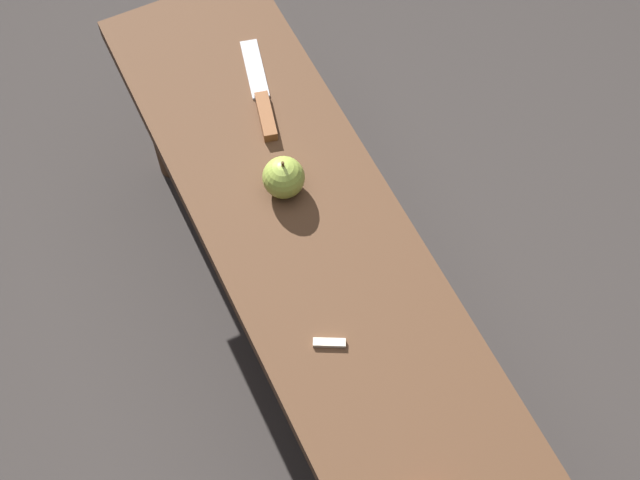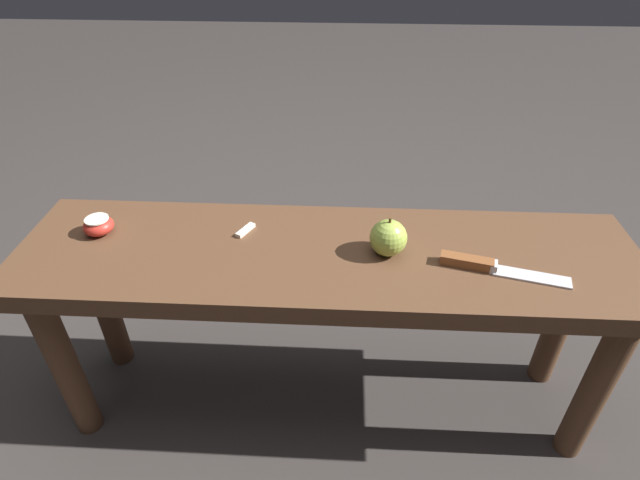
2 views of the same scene
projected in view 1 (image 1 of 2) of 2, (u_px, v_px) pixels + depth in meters
name	position (u px, v px, depth m)	size (l,w,h in m)	color
ground_plane	(315.00, 348.00, 1.88)	(8.00, 8.00, 0.00)	#383330
wooden_bench	(314.00, 265.00, 1.54)	(1.23, 0.33, 0.46)	brown
knife	(263.00, 102.00, 1.60)	(0.23, 0.08, 0.02)	silver
apple_whole	(286.00, 176.00, 1.49)	(0.07, 0.07, 0.08)	#9EB747
apple_slice_near_knife	(329.00, 343.00, 1.38)	(0.04, 0.05, 0.01)	white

